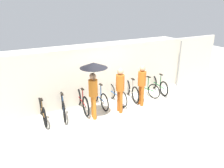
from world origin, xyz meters
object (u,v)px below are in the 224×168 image
object	(u,v)px
parked_bicycle_2	(82,100)
pedestrian_leading	(93,76)
parked_bicycle_7	(158,85)
parked_bicycle_0	(42,110)
parked_bicycle_1	(63,105)
parked_bicycle_5	(131,90)
parked_bicycle_6	(144,87)
pedestrian_center	(120,87)
parked_bicycle_4	(116,94)
pedestrian_trailing	(142,82)
parked_bicycle_3	(99,97)

from	to	relation	value
parked_bicycle_2	pedestrian_leading	world-z (taller)	pedestrian_leading
parked_bicycle_2	parked_bicycle_7	xyz separation A→B (m)	(3.82, 0.00, -0.04)
parked_bicycle_0	parked_bicycle_2	xyz separation A→B (m)	(1.53, 0.04, 0.03)
pedestrian_leading	parked_bicycle_2	bearing A→B (deg)	-75.88
parked_bicycle_1	parked_bicycle_5	size ratio (longest dim) A/B	1.07
parked_bicycle_0	parked_bicycle_6	world-z (taller)	parked_bicycle_0
parked_bicycle_5	parked_bicycle_0	bearing A→B (deg)	101.54
parked_bicycle_5	parked_bicycle_7	distance (m)	1.53
parked_bicycle_0	parked_bicycle_7	xyz separation A→B (m)	(5.34, 0.04, -0.01)
parked_bicycle_0	parked_bicycle_1	xyz separation A→B (m)	(0.76, -0.00, 0.03)
parked_bicycle_0	pedestrian_center	bearing A→B (deg)	-103.98
parked_bicycle_1	parked_bicycle_4	world-z (taller)	parked_bicycle_1
parked_bicycle_7	pedestrian_leading	size ratio (longest dim) A/B	0.79
pedestrian_trailing	parked_bicycle_2	bearing A→B (deg)	-13.09
pedestrian_leading	parked_bicycle_6	bearing A→B (deg)	-156.19
parked_bicycle_7	parked_bicycle_4	bearing A→B (deg)	101.26
parked_bicycle_0	parked_bicycle_5	bearing A→B (deg)	-86.63
parked_bicycle_6	parked_bicycle_7	world-z (taller)	parked_bicycle_7
parked_bicycle_0	pedestrian_center	distance (m)	2.94
parked_bicycle_4	parked_bicycle_7	distance (m)	2.29
pedestrian_leading	pedestrian_center	size ratio (longest dim) A/B	1.21
parked_bicycle_0	parked_bicycle_3	size ratio (longest dim) A/B	1.04
parked_bicycle_2	parked_bicycle_6	distance (m)	3.05
parked_bicycle_0	parked_bicycle_7	distance (m)	5.34
parked_bicycle_4	parked_bicycle_5	distance (m)	0.77
parked_bicycle_5	parked_bicycle_6	bearing A→B (deg)	-76.65
parked_bicycle_1	pedestrian_trailing	world-z (taller)	pedestrian_trailing
parked_bicycle_3	pedestrian_trailing	xyz separation A→B (m)	(1.53, -0.77, 0.61)
parked_bicycle_1	parked_bicycle_5	bearing A→B (deg)	-77.06
parked_bicycle_5	parked_bicycle_7	xyz separation A→B (m)	(1.53, 0.01, -0.02)
parked_bicycle_0	parked_bicycle_1	bearing A→B (deg)	-87.27
parked_bicycle_5	parked_bicycle_6	size ratio (longest dim) A/B	1.01
parked_bicycle_1	pedestrian_leading	xyz separation A→B (m)	(0.90, -0.88, 1.24)
parked_bicycle_7	parked_bicycle_6	bearing A→B (deg)	97.68
parked_bicycle_1	parked_bicycle_6	size ratio (longest dim) A/B	1.08
parked_bicycle_2	parked_bicycle_0	bearing A→B (deg)	96.44
parked_bicycle_2	pedestrian_leading	size ratio (longest dim) A/B	0.86
parked_bicycle_1	parked_bicycle_5	world-z (taller)	parked_bicycle_5
parked_bicycle_5	parked_bicycle_2	bearing A→B (deg)	100.91
parked_bicycle_4	pedestrian_trailing	distance (m)	1.20
parked_bicycle_0	pedestrian_trailing	distance (m)	3.93
pedestrian_leading	pedestrian_center	distance (m)	1.24
parked_bicycle_3	parked_bicycle_7	world-z (taller)	parked_bicycle_7
parked_bicycle_2	parked_bicycle_6	world-z (taller)	parked_bicycle_6
parked_bicycle_0	parked_bicycle_5	world-z (taller)	parked_bicycle_5
parked_bicycle_6	parked_bicycle_7	distance (m)	0.77
parked_bicycle_6	pedestrian_leading	size ratio (longest dim) A/B	0.79
parked_bicycle_2	parked_bicycle_7	distance (m)	3.82
parked_bicycle_4	parked_bicycle_1	bearing A→B (deg)	88.96
parked_bicycle_3	parked_bicycle_5	size ratio (longest dim) A/B	1.00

